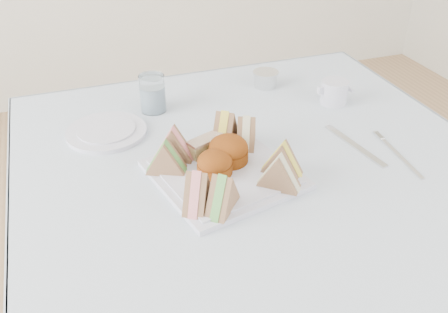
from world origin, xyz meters
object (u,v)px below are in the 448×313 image
object	(u,v)px
water_glass	(153,93)
table	(254,284)
creamer_jug	(334,92)
serving_plate	(224,174)

from	to	relation	value
water_glass	table	bearing A→B (deg)	-62.84
table	creamer_jug	bearing A→B (deg)	33.95
serving_plate	water_glass	distance (m)	0.35
serving_plate	water_glass	size ratio (longest dim) A/B	2.81
creamer_jug	water_glass	bearing A→B (deg)	165.88
creamer_jug	serving_plate	bearing A→B (deg)	-149.57
serving_plate	creamer_jug	bearing A→B (deg)	17.71
table	serving_plate	xyz separation A→B (m)	(-0.09, -0.03, 0.38)
serving_plate	creamer_jug	world-z (taller)	creamer_jug
table	serving_plate	distance (m)	0.39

